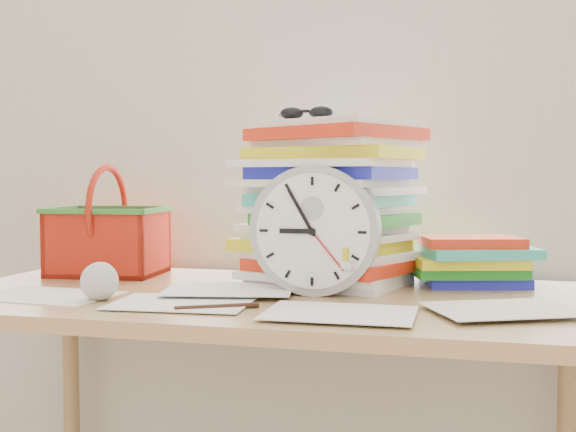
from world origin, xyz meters
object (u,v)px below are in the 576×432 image
(desk, at_px, (265,328))
(clock, at_px, (315,230))
(paper_stack, at_px, (328,203))
(book_stack, at_px, (472,261))
(basket, at_px, (108,221))

(desk, distance_m, clock, 0.24)
(paper_stack, distance_m, clock, 0.17)
(paper_stack, xyz_separation_m, clock, (0.01, -0.16, -0.05))
(paper_stack, relative_size, book_stack, 1.42)
(desk, height_order, basket, basket)
(clock, xyz_separation_m, basket, (-0.58, 0.18, -0.00))
(book_stack, distance_m, basket, 0.90)
(book_stack, bearing_deg, basket, -177.34)
(paper_stack, relative_size, basket, 1.38)
(desk, relative_size, paper_stack, 3.72)
(paper_stack, height_order, book_stack, paper_stack)
(clock, relative_size, basket, 1.00)
(desk, distance_m, basket, 0.55)
(desk, bearing_deg, book_stack, 28.12)
(clock, height_order, basket, same)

